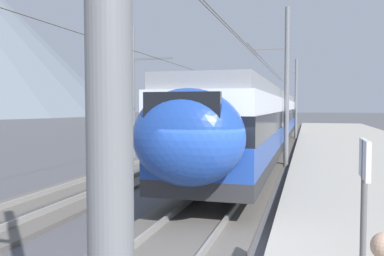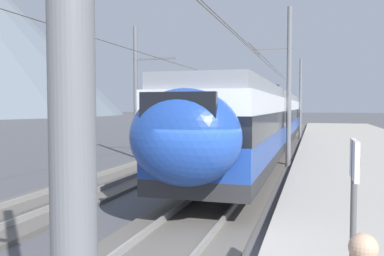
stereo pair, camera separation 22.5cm
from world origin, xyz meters
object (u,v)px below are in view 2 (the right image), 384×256
object	(u,v)px
train_far_track	(235,114)
platform_sign	(354,186)
train_near_platform	(265,119)
catenary_mast_far_side	(138,89)
catenary_mast_mid	(287,84)
catenary_mast_east	(299,97)

from	to	relation	value
train_far_track	platform_sign	distance (m)	36.29
train_near_platform	catenary_mast_far_side	distance (m)	7.75
train_near_platform	catenary_mast_mid	world-z (taller)	catenary_mast_mid
train_far_track	train_near_platform	bearing A→B (deg)	-163.32
catenary_mast_east	catenary_mast_far_side	size ratio (longest dim) A/B	1.00
train_near_platform	platform_sign	bearing A→B (deg)	-170.26
catenary_mast_far_side	train_near_platform	bearing A→B (deg)	-66.31
platform_sign	train_far_track	bearing A→B (deg)	12.94
catenary_mast_mid	catenary_mast_far_side	distance (m)	8.53
platform_sign	catenary_mast_mid	bearing A→B (deg)	6.81
catenary_mast_east	catenary_mast_mid	bearing A→B (deg)	-179.98
train_far_track	catenary_mast_mid	xyz separation A→B (m)	(-20.33, -6.33, 1.83)
catenary_mast_east	catenary_mast_far_side	xyz separation A→B (m)	(-16.58, 8.43, 0.12)
train_near_platform	catenary_mast_mid	bearing A→B (deg)	-160.39
catenary_mast_east	platform_sign	world-z (taller)	catenary_mast_east
train_near_platform	catenary_mast_east	bearing A→B (deg)	-6.36
catenary_mast_far_side	catenary_mast_east	bearing A→B (deg)	-26.95
train_far_track	catenary_mast_east	size ratio (longest dim) A/B	0.79
train_near_platform	catenary_mast_mid	size ratio (longest dim) A/B	0.83
train_near_platform	platform_sign	world-z (taller)	train_near_platform
catenary_mast_east	platform_sign	distance (m)	32.94
catenary_mast_far_side	platform_sign	distance (m)	19.31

